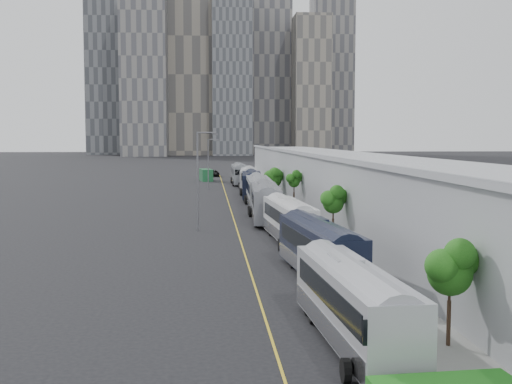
{
  "coord_description": "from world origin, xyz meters",
  "views": [
    {
      "loc": [
        -4.25,
        -19.29,
        8.88
      ],
      "look_at": [
        0.94,
        50.26,
        3.0
      ],
      "focal_mm": 45.0,
      "sensor_mm": 36.0,
      "label": 1
    }
  ],
  "objects": [
    {
      "name": "sidewalk",
      "position": [
        9.0,
        55.0,
        0.06
      ],
      "size": [
        10.0,
        170.0,
        0.12
      ],
      "primitive_type": "cube",
      "color": "gray",
      "rests_on": "ground"
    },
    {
      "name": "shipping_container",
      "position": [
        -4.71,
        114.12,
        1.22
      ],
      "size": [
        2.95,
        6.44,
        2.44
      ],
      "primitive_type": "cube",
      "rotation": [
        0.0,
        0.0,
        0.13
      ],
      "color": "#174B29",
      "rests_on": "ground"
    },
    {
      "name": "street_lamp_far",
      "position": [
        -4.06,
        91.7,
        5.04
      ],
      "size": [
        2.04,
        0.22,
        8.71
      ],
      "color": "#59595E",
      "rests_on": "ground"
    },
    {
      "name": "tree_0",
      "position": [
        5.85,
        6.54,
        3.48
      ],
      "size": [
        1.9,
        1.9,
        4.46
      ],
      "color": "black",
      "rests_on": "ground"
    },
    {
      "name": "tree_1",
      "position": [
        5.93,
        32.21,
        3.81
      ],
      "size": [
        1.75,
        1.75,
        4.73
      ],
      "color": "black",
      "rests_on": "ground"
    },
    {
      "name": "lane_line",
      "position": [
        -1.5,
        55.0,
        0.01
      ],
      "size": [
        0.12,
        160.0,
        0.02
      ],
      "primitive_type": "cube",
      "color": "gold",
      "rests_on": "ground"
    },
    {
      "name": "street_lamp_near",
      "position": [
        -5.09,
        42.03,
        5.44
      ],
      "size": [
        2.04,
        0.22,
        9.49
      ],
      "color": "#59595E",
      "rests_on": "ground"
    },
    {
      "name": "bus_6",
      "position": [
        2.57,
        88.95,
        1.65
      ],
      "size": [
        3.69,
        13.52,
        3.9
      ],
      "rotation": [
        0.0,
        0.0,
        -0.08
      ],
      "color": "silver",
      "rests_on": "ground"
    },
    {
      "name": "bus_7",
      "position": [
        1.71,
        103.41,
        1.68
      ],
      "size": [
        3.02,
        13.58,
        3.97
      ],
      "rotation": [
        0.0,
        0.0,
        -0.0
      ],
      "color": "slate",
      "rests_on": "ground"
    },
    {
      "name": "bus_4",
      "position": [
        2.19,
        62.35,
        1.73
      ],
      "size": [
        3.2,
        14.07,
        4.09
      ],
      "rotation": [
        0.0,
        0.0,
        -0.03
      ],
      "color": "#909499",
      "rests_on": "ground"
    },
    {
      "name": "suv",
      "position": [
        -3.06,
        129.15,
        0.76
      ],
      "size": [
        2.86,
        5.61,
        1.52
      ],
      "primitive_type": "imported",
      "rotation": [
        0.0,
        0.0,
        0.06
      ],
      "color": "black",
      "rests_on": "ground"
    },
    {
      "name": "bus_5",
      "position": [
        2.17,
        75.38,
        1.69
      ],
      "size": [
        3.51,
        13.78,
        3.99
      ],
      "rotation": [
        0.0,
        0.0,
        -0.06
      ],
      "color": "black",
      "rests_on": "ground"
    },
    {
      "name": "tree_3",
      "position": [
        5.47,
        76.51,
        3.07
      ],
      "size": [
        2.66,
        2.66,
        4.41
      ],
      "color": "black",
      "rests_on": "ground"
    },
    {
      "name": "bus_2",
      "position": [
        2.63,
        34.96,
        1.55
      ],
      "size": [
        3.32,
        12.69,
        3.67
      ],
      "rotation": [
        0.0,
        0.0,
        0.06
      ],
      "color": "silver",
      "rests_on": "ground"
    },
    {
      "name": "skyline",
      "position": [
        -2.9,
        324.16,
        50.85
      ],
      "size": [
        145.0,
        64.0,
        120.0
      ],
      "color": "slate",
      "rests_on": "ground"
    },
    {
      "name": "bus_0",
      "position": [
        1.9,
        7.41,
        1.5
      ],
      "size": [
        3.14,
        12.32,
        3.57
      ],
      "rotation": [
        0.0,
        0.0,
        0.06
      ],
      "color": "#9FA1A9",
      "rests_on": "ground"
    },
    {
      "name": "depot",
      "position": [
        12.99,
        55.0,
        3.51
      ],
      "size": [
        12.45,
        160.4,
        7.2
      ],
      "color": "gray",
      "rests_on": "ground"
    },
    {
      "name": "bus_1",
      "position": [
        2.72,
        20.42,
        1.55
      ],
      "size": [
        3.69,
        12.77,
        3.68
      ],
      "rotation": [
        0.0,
        0.0,
        0.09
      ],
      "color": "black",
      "rests_on": "ground"
    },
    {
      "name": "bus_3",
      "position": [
        1.83,
        48.85,
        1.71
      ],
      "size": [
        3.45,
        14.0,
        4.06
      ],
      "rotation": [
        0.0,
        0.0,
        -0.05
      ],
      "color": "slate",
      "rests_on": "ground"
    },
    {
      "name": "tree_2",
      "position": [
        6.06,
        57.19,
        3.83
      ],
      "size": [
        1.48,
        1.48,
        4.65
      ],
      "color": "black",
      "rests_on": "ground"
    }
  ]
}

